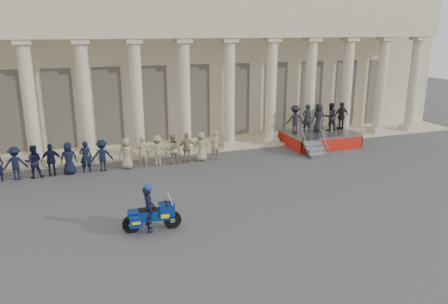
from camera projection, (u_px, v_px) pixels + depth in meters
ground at (206, 209)px, 17.04m from camera, size 90.00×90.00×0.00m
building at (140, 64)px, 29.19m from camera, size 40.00×12.50×9.00m
officer_rank at (42, 161)px, 20.51m from camera, size 17.39×0.60×1.57m
reviewing_stand at (318, 123)px, 25.96m from camera, size 4.23×3.94×2.49m
motorcycle at (152, 215)px, 15.07m from camera, size 2.04×0.85×1.31m
rider at (149, 208)px, 14.96m from camera, size 0.43×0.62×1.72m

